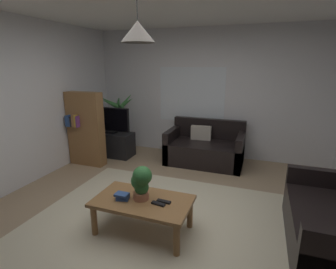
% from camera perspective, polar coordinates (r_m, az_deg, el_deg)
% --- Properties ---
extents(floor, '(4.81, 5.34, 0.02)m').
position_cam_1_polar(floor, '(3.41, -1.82, -18.79)').
color(floor, '#9E8466').
rests_on(floor, ground).
extents(rug, '(3.13, 2.94, 0.01)m').
position_cam_1_polar(rug, '(3.25, -3.21, -20.42)').
color(rug, beige).
rests_on(rug, ground).
extents(wall_back, '(4.93, 0.06, 2.60)m').
position_cam_1_polar(wall_back, '(5.45, 8.74, 8.85)').
color(wall_back, silver).
rests_on(wall_back, ground).
extents(wall_left, '(0.06, 5.34, 2.60)m').
position_cam_1_polar(wall_left, '(4.41, -33.04, 5.05)').
color(wall_left, silver).
rests_on(wall_left, ground).
extents(window_pane, '(1.39, 0.01, 1.13)m').
position_cam_1_polar(window_pane, '(5.50, 5.18, 8.68)').
color(window_pane, white).
extents(couch_under_window, '(1.46, 0.85, 0.82)m').
position_cam_1_polar(couch_under_window, '(5.16, 8.13, -3.21)').
color(couch_under_window, black).
rests_on(couch_under_window, ground).
extents(coffee_table, '(1.11, 0.63, 0.40)m').
position_cam_1_polar(coffee_table, '(3.08, -5.59, -15.06)').
color(coffee_table, olive).
rests_on(coffee_table, ground).
extents(book_on_table_0, '(0.16, 0.14, 0.03)m').
position_cam_1_polar(book_on_table_0, '(3.08, -9.92, -13.65)').
color(book_on_table_0, '#2D4C8C').
rests_on(book_on_table_0, coffee_table).
extents(book_on_table_1, '(0.16, 0.13, 0.02)m').
position_cam_1_polar(book_on_table_1, '(3.07, -9.99, -13.27)').
color(book_on_table_1, '#2D4C8C').
rests_on(book_on_table_1, coffee_table).
extents(book_on_table_2, '(0.15, 0.11, 0.03)m').
position_cam_1_polar(book_on_table_2, '(3.06, -10.16, -12.90)').
color(book_on_table_2, '#2D4C8C').
rests_on(book_on_table_2, coffee_table).
extents(remote_on_table_0, '(0.16, 0.06, 0.02)m').
position_cam_1_polar(remote_on_table_0, '(2.98, -0.93, -14.54)').
color(remote_on_table_0, black).
rests_on(remote_on_table_0, coffee_table).
extents(remote_on_table_1, '(0.17, 0.07, 0.02)m').
position_cam_1_polar(remote_on_table_1, '(2.94, -2.17, -15.01)').
color(remote_on_table_1, black).
rests_on(remote_on_table_1, coffee_table).
extents(potted_plant_on_table, '(0.25, 0.23, 0.40)m').
position_cam_1_polar(potted_plant_on_table, '(2.98, -5.92, -10.25)').
color(potted_plant_on_table, '#B77051').
rests_on(potted_plant_on_table, coffee_table).
extents(tv_stand, '(0.90, 0.44, 0.50)m').
position_cam_1_polar(tv_stand, '(5.64, -12.22, -2.05)').
color(tv_stand, black).
rests_on(tv_stand, ground).
extents(tv, '(0.87, 0.16, 0.54)m').
position_cam_1_polar(tv, '(5.49, -12.64, 3.14)').
color(tv, black).
rests_on(tv, tv_stand).
extents(potted_palm_corner, '(0.85, 0.85, 1.29)m').
position_cam_1_polar(potted_palm_corner, '(5.94, -10.51, 2.25)').
color(potted_palm_corner, '#4C4C51').
rests_on(potted_palm_corner, ground).
extents(bookshelf_corner, '(0.70, 0.31, 1.40)m').
position_cam_1_polar(bookshelf_corner, '(5.16, -17.72, 1.19)').
color(bookshelf_corner, olive).
rests_on(bookshelf_corner, ground).
extents(pendant_lamp, '(0.34, 0.34, 0.51)m').
position_cam_1_polar(pendant_lamp, '(2.68, -6.68, 21.59)').
color(pendant_lamp, black).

